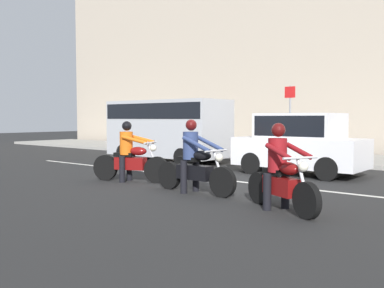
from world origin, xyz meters
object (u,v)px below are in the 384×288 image
(motorcycle_with_rider_crimson, at_px, (281,175))
(street_sign_post, at_px, (290,114))
(motorcycle_with_rider_orange_stripe, at_px, (130,157))
(motorcycle_with_rider_denim_blue, at_px, (194,163))
(parked_van_silver, at_px, (167,126))
(parked_hatchback_white, at_px, (300,143))

(motorcycle_with_rider_crimson, xyz_separation_m, street_sign_post, (-4.11, 8.66, 1.17))
(motorcycle_with_rider_orange_stripe, relative_size, motorcycle_with_rider_crimson, 1.12)
(motorcycle_with_rider_crimson, relative_size, motorcycle_with_rider_denim_blue, 0.83)
(parked_van_silver, bearing_deg, motorcycle_with_rider_orange_stripe, -58.62)
(motorcycle_with_rider_orange_stripe, relative_size, parked_van_silver, 0.44)
(motorcycle_with_rider_denim_blue, distance_m, parked_hatchback_white, 4.44)
(parked_van_silver, xyz_separation_m, street_sign_post, (3.28, 3.54, 0.47))
(motorcycle_with_rider_crimson, height_order, parked_hatchback_white, parked_hatchback_white)
(motorcycle_with_rider_crimson, xyz_separation_m, parked_hatchback_white, (-1.92, 4.86, 0.29))
(street_sign_post, bearing_deg, parked_van_silver, -132.82)
(motorcycle_with_rider_crimson, xyz_separation_m, parked_van_silver, (-7.39, 5.12, 0.70))
(motorcycle_with_rider_crimson, bearing_deg, parked_van_silver, 145.32)
(motorcycle_with_rider_denim_blue, distance_m, parked_van_silver, 6.90)
(parked_van_silver, relative_size, street_sign_post, 1.72)
(motorcycle_with_rider_crimson, bearing_deg, motorcycle_with_rider_orange_stripe, 171.22)
(parked_hatchback_white, xyz_separation_m, street_sign_post, (-2.19, 3.80, 0.88))
(motorcycle_with_rider_crimson, distance_m, motorcycle_with_rider_denim_blue, 2.39)
(motorcycle_with_rider_orange_stripe, relative_size, motorcycle_with_rider_denim_blue, 0.93)
(motorcycle_with_rider_denim_blue, relative_size, street_sign_post, 0.80)
(motorcycle_with_rider_orange_stripe, bearing_deg, motorcycle_with_rider_crimson, -8.78)
(parked_hatchback_white, bearing_deg, parked_van_silver, 177.34)
(motorcycle_with_rider_crimson, relative_size, street_sign_post, 0.67)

